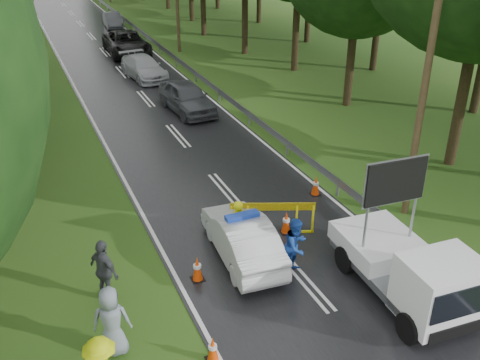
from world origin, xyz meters
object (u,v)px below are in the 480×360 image
officer (237,226)px  work_truck (412,270)px  police_sedan (242,238)px  queue_car_first (187,97)px  queue_car_second (144,67)px  civilian (296,246)px  queue_car_third (127,43)px  barrier (272,211)px  queue_car_fourth (113,20)px

officer → work_truck: bearing=105.6°
police_sedan → work_truck: 4.96m
queue_car_first → queue_car_second: size_ratio=0.98×
civilian → queue_car_third: (1.44, 28.08, -0.07)m
queue_car_third → police_sedan: bearing=-94.8°
police_sedan → work_truck: work_truck is taller
work_truck → queue_car_second: bearing=96.1°
work_truck → barrier: size_ratio=1.86×
police_sedan → queue_car_first: bearing=-97.2°
work_truck → queue_car_fourth: bearing=92.9°
police_sedan → civilian: (1.12, -1.32, 0.20)m
police_sedan → queue_car_fourth: 37.45m
civilian → queue_car_second: (1.04, 21.64, -0.22)m
officer → queue_car_fourth: officer is taller
queue_car_second → work_truck: bearing=-93.9°
queue_car_third → queue_car_first: bearing=-88.9°
civilian → queue_car_fourth: bearing=58.3°
officer → queue_car_third: bearing=-118.5°
barrier → queue_car_fourth: 36.50m
police_sedan → work_truck: size_ratio=0.90×
police_sedan → queue_car_third: 26.88m
queue_car_third → civilian: bearing=-92.3°
police_sedan → officer: size_ratio=2.49×
barrier → civilian: 2.18m
work_truck → civilian: (-2.19, 2.36, -0.11)m
queue_car_second → queue_car_first: bearing=-92.6°
officer → civilian: civilian is taller
queue_car_first → work_truck: bearing=-92.3°
work_truck → queue_car_third: work_truck is taller
civilian → police_sedan: bearing=102.5°
barrier → queue_car_second: 19.50m
police_sedan → queue_car_second: size_ratio=0.92×
queue_car_first → queue_car_second: 7.08m
police_sedan → queue_car_first: size_ratio=0.93×
queue_car_second → officer: bearing=-102.8°
queue_car_second → police_sedan: bearing=-102.7°
officer → queue_car_second: (2.14, 19.88, -0.18)m
civilian → queue_car_third: bearing=59.1°
queue_car_third → queue_car_fourth: bearing=84.7°
officer → civilian: size_ratio=0.96×
barrier → officer: bearing=-141.9°
officer → queue_car_second: size_ratio=0.37×
officer → queue_car_first: 13.08m
barrier → queue_car_fourth: bearing=109.2°
civilian → work_truck: bearing=-75.1°
police_sedan → barrier: police_sedan is taller
civilian → queue_car_first: 14.66m
police_sedan → barrier: size_ratio=1.67×
police_sedan → queue_car_second: 20.44m
police_sedan → work_truck: bearing=136.1°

